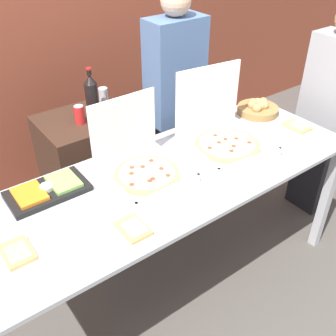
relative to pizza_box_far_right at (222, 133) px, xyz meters
The scene contains 16 objects.
ground_plane 1.10m from the pizza_box_far_right, behind, with size 16.00×16.00×0.00m, color #514C47.
brick_wall_behind 1.75m from the pizza_box_far_right, 105.98° to the left, with size 10.00×0.06×2.80m.
buffet_table 0.51m from the pizza_box_far_right, behind, with size 2.35×0.83×0.91m.
pizza_box_far_right is the anchor object (origin of this frame).
pizza_box_far_left 0.58m from the pizza_box_far_right, behind, with size 0.42×0.43×0.41m.
paper_plate_front_left 0.57m from the pizza_box_far_right, 15.56° to the right, with size 0.24×0.24×0.03m.
paper_plate_front_center 1.36m from the pizza_box_far_right, behind, with size 0.24×0.24×0.03m.
paper_plate_front_right 0.93m from the pizza_box_far_right, 159.15° to the right, with size 0.23×0.23×0.03m.
veggie_tray 1.09m from the pizza_box_far_right, behind, with size 0.41×0.23×0.05m.
bread_basket 0.54m from the pizza_box_far_right, 18.11° to the left, with size 0.29×0.29×0.10m.
sideboard_podium 1.07m from the pizza_box_far_right, 127.43° to the left, with size 0.61×0.51×0.96m.
soda_bottle 0.91m from the pizza_box_far_right, 122.84° to the left, with size 0.09×0.09×0.33m.
soda_can_silver 0.93m from the pizza_box_far_right, 112.39° to the left, with size 0.07×0.07×0.12m.
soda_can_colored 0.93m from the pizza_box_far_right, 131.79° to the left, with size 0.07×0.07×0.12m.
person_guest_plaid 0.56m from the pizza_box_far_right, 84.48° to the left, with size 0.40×0.22×1.76m.
person_guest_cap 1.02m from the pizza_box_far_right, ahead, with size 0.22×0.40×1.65m.
Camera 1 is at (-1.07, -1.43, 2.19)m, focal length 42.00 mm.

